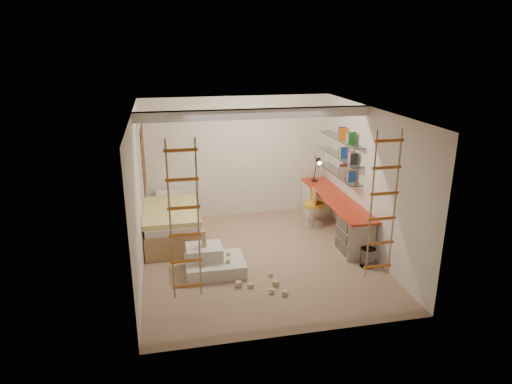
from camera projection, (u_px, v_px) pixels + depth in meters
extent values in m
plane|color=#93765F|center=(259.00, 259.00, 8.08)|extent=(4.50, 4.50, 0.00)
cube|color=white|center=(256.00, 114.00, 7.57)|extent=(4.00, 0.18, 0.16)
cube|color=white|center=(141.00, 159.00, 8.61)|extent=(0.06, 1.15, 1.35)
cube|color=#4C2D1E|center=(143.00, 159.00, 8.61)|extent=(0.02, 1.00, 1.20)
cylinder|color=white|center=(368.00, 257.00, 7.77)|extent=(0.26, 0.26, 0.33)
cube|color=red|center=(336.00, 198.00, 8.96)|extent=(0.55, 2.80, 0.04)
cube|color=beige|center=(317.00, 198.00, 10.10)|extent=(0.52, 0.55, 0.71)
cube|color=beige|center=(355.00, 236.00, 8.15)|extent=(0.52, 0.55, 0.71)
cube|color=#4C4742|center=(342.00, 224.00, 8.02)|extent=(0.02, 0.50, 0.18)
cube|color=#4C4742|center=(341.00, 235.00, 8.09)|extent=(0.02, 0.50, 0.18)
cube|color=#4C4742|center=(341.00, 247.00, 8.16)|extent=(0.02, 0.50, 0.18)
cube|color=white|center=(339.00, 173.00, 9.14)|extent=(0.25, 1.80, 0.01)
cube|color=white|center=(340.00, 156.00, 9.03)|extent=(0.25, 1.80, 0.01)
cube|color=white|center=(341.00, 139.00, 8.92)|extent=(0.25, 1.80, 0.01)
cube|color=#AD7F51|center=(172.00, 227.00, 8.87)|extent=(1.00, 2.00, 0.45)
cube|color=white|center=(171.00, 214.00, 8.78)|extent=(0.95, 1.95, 0.12)
cube|color=yellow|center=(171.00, 211.00, 8.60)|extent=(1.02, 1.60, 0.10)
cube|color=white|center=(169.00, 195.00, 9.48)|extent=(0.55, 0.35, 0.12)
cylinder|color=black|center=(315.00, 180.00, 10.01)|extent=(0.14, 0.14, 0.02)
cylinder|color=black|center=(315.00, 172.00, 9.95)|extent=(0.02, 0.15, 0.36)
cylinder|color=black|center=(317.00, 162.00, 9.78)|extent=(0.02, 0.27, 0.20)
cone|color=black|center=(319.00, 161.00, 9.65)|extent=(0.12, 0.14, 0.15)
cylinder|color=#FFEABF|center=(319.00, 163.00, 9.62)|extent=(0.08, 0.04, 0.08)
cylinder|color=gold|center=(313.00, 205.00, 9.36)|extent=(0.49, 0.49, 0.06)
cube|color=orange|center=(314.00, 196.00, 9.27)|extent=(0.10, 0.33, 0.30)
cylinder|color=silver|center=(313.00, 214.00, 9.43)|extent=(0.06, 0.06, 0.43)
cylinder|color=silver|center=(312.00, 225.00, 9.50)|extent=(0.56, 0.56, 0.05)
cube|color=silver|center=(215.00, 266.00, 7.60)|extent=(0.97, 0.76, 0.22)
cube|color=silver|center=(204.00, 252.00, 7.60)|extent=(0.60, 0.49, 0.22)
cube|color=#CCB284|center=(204.00, 244.00, 7.55)|extent=(0.08, 0.08, 0.08)
cube|color=#CCB284|center=(204.00, 240.00, 7.53)|extent=(0.07, 0.07, 0.07)
cube|color=#CCB284|center=(204.00, 235.00, 7.50)|extent=(0.06, 0.06, 0.12)
cube|color=#CCB284|center=(228.00, 261.00, 7.46)|extent=(0.06, 0.06, 0.06)
cube|color=#CCB284|center=(228.00, 254.00, 7.71)|extent=(0.06, 0.06, 0.06)
cube|color=#CCB284|center=(201.00, 264.00, 7.35)|extent=(0.06, 0.06, 0.06)
cube|color=#CCB284|center=(276.00, 284.00, 7.18)|extent=(0.07, 0.07, 0.07)
cube|color=#CCB284|center=(270.00, 274.00, 7.46)|extent=(0.07, 0.07, 0.07)
cube|color=#CCB284|center=(251.00, 286.00, 7.12)|extent=(0.07, 0.07, 0.07)
cube|color=#CCB284|center=(285.00, 293.00, 6.90)|extent=(0.07, 0.07, 0.07)
cube|color=#CCB284|center=(272.00, 291.00, 6.97)|extent=(0.07, 0.07, 0.07)
cube|color=#CCB284|center=(238.00, 285.00, 7.15)|extent=(0.07, 0.07, 0.07)
cube|color=#194CA5|center=(339.00, 168.00, 9.10)|extent=(0.14, 0.64, 0.22)
cube|color=yellow|center=(340.00, 151.00, 8.99)|extent=(0.14, 0.64, 0.22)
cube|color=orange|center=(341.00, 133.00, 8.88)|extent=(0.14, 0.52, 0.22)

